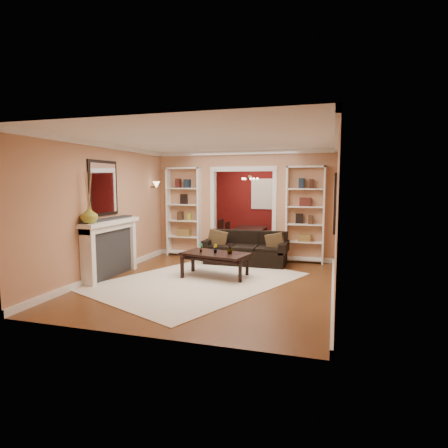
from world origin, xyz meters
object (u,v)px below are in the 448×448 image
(sofa, at_px, (246,248))
(fireplace, at_px, (111,249))
(bookshelf_left, at_px, (184,212))
(dining_table, at_px, (249,238))
(bookshelf_right, at_px, (305,215))
(coffee_table, at_px, (215,265))

(sofa, height_order, fireplace, fireplace)
(sofa, xyz_separation_m, fireplace, (-2.33, -1.95, 0.20))
(bookshelf_left, xyz_separation_m, fireplace, (-0.54, -2.53, -0.57))
(dining_table, bearing_deg, bookshelf_right, -132.82)
(bookshelf_right, bearing_deg, dining_table, 137.18)
(sofa, distance_m, coffee_table, 1.42)
(coffee_table, relative_size, dining_table, 0.80)
(sofa, bearing_deg, fireplace, -140.11)
(coffee_table, height_order, bookshelf_left, bookshelf_left)
(sofa, height_order, bookshelf_left, bookshelf_left)
(bookshelf_left, bearing_deg, bookshelf_right, 0.00)
(dining_table, bearing_deg, bookshelf_left, 138.27)
(coffee_table, xyz_separation_m, bookshelf_right, (1.62, 1.96, 0.90))
(coffee_table, relative_size, fireplace, 0.77)
(coffee_table, height_order, dining_table, dining_table)
(bookshelf_right, relative_size, fireplace, 1.35)
(bookshelf_left, relative_size, bookshelf_right, 1.00)
(coffee_table, distance_m, dining_table, 3.53)
(sofa, relative_size, bookshelf_left, 0.85)
(sofa, bearing_deg, bookshelf_right, 23.93)
(sofa, relative_size, coffee_table, 1.48)
(bookshelf_right, bearing_deg, fireplace, -145.20)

